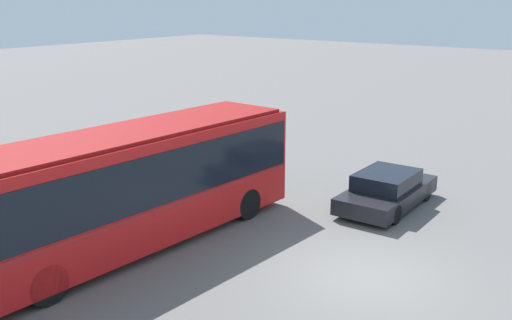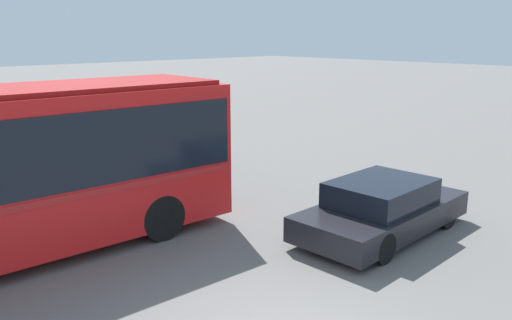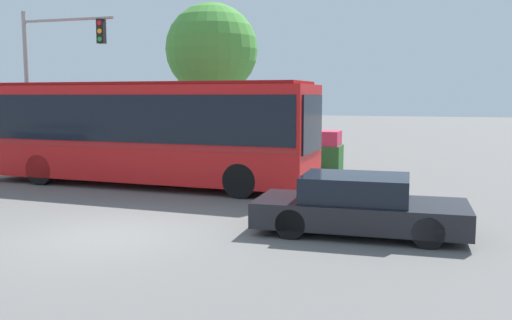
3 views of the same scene
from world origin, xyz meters
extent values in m
plane|color=slate|center=(0.00, 0.00, 0.00)|extent=(140.00, 140.00, 0.00)
cube|color=red|center=(-2.43, 6.11, 1.73)|extent=(11.20, 3.05, 2.97)
cube|color=black|center=(-2.43, 6.11, 2.21)|extent=(10.98, 3.08, 1.42)
cube|color=#B21E1E|center=(-2.43, 6.11, 1.38)|extent=(11.09, 3.07, 0.14)
cube|color=black|center=(3.14, 5.86, 2.09)|extent=(0.16, 2.16, 1.66)
cube|color=maroon|center=(-2.43, 6.11, 3.27)|extent=(10.75, 2.82, 0.10)
cylinder|color=black|center=(1.39, 7.06, 0.50)|extent=(1.01, 0.35, 1.00)
cylinder|color=black|center=(1.29, 4.82, 0.50)|extent=(1.01, 0.35, 1.00)
cylinder|color=black|center=(-5.69, 5.14, 0.50)|extent=(1.01, 0.35, 1.00)
cube|color=black|center=(5.00, 1.78, 0.44)|extent=(4.42, 2.00, 0.53)
cube|color=black|center=(4.89, 1.77, 0.97)|extent=(2.23, 1.72, 0.54)
cylinder|color=black|center=(6.33, 2.64, 0.31)|extent=(0.63, 0.24, 0.62)
cylinder|color=black|center=(6.37, 0.98, 0.31)|extent=(0.63, 0.24, 0.62)
cylinder|color=black|center=(3.66, 2.57, 0.31)|extent=(0.63, 0.24, 0.62)
cylinder|color=black|center=(3.71, 0.91, 0.31)|extent=(0.63, 0.24, 0.62)
cube|color=#286028|center=(-0.17, 10.88, 0.51)|extent=(6.85, 1.25, 1.02)
cube|color=#CC3351|center=(-0.17, 10.88, 1.29)|extent=(6.71, 1.19, 0.55)
camera|label=1|loc=(-12.37, -5.94, 6.80)|focal=41.01mm
camera|label=2|loc=(-4.43, -4.20, 4.31)|focal=36.57mm
camera|label=3|loc=(6.25, -9.72, 2.90)|focal=38.50mm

